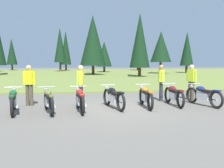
{
  "coord_description": "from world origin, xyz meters",
  "views": [
    {
      "loc": [
        -1.42,
        -9.39,
        1.79
      ],
      "look_at": [
        0.0,
        0.6,
        0.9
      ],
      "focal_mm": 39.91,
      "sensor_mm": 36.0,
      "label": 1
    }
  ],
  "objects_px": {
    "motorcycle_olive": "(49,100)",
    "motorcycle_maroon": "(174,95)",
    "motorcycle_black": "(113,97)",
    "rider_in_hivis_vest": "(81,83)",
    "motorcycle_navy": "(203,95)",
    "motorcycle_orange": "(146,96)",
    "rider_with_back_turned": "(161,80)",
    "rider_near_row_end": "(191,80)",
    "motorcycle_red": "(80,99)",
    "motorcycle_british_green": "(13,101)",
    "rider_checking_bike": "(29,83)"
  },
  "relations": [
    {
      "from": "motorcycle_olive",
      "to": "motorcycle_maroon",
      "type": "bearing_deg",
      "value": 8.98
    },
    {
      "from": "motorcycle_black",
      "to": "rider_in_hivis_vest",
      "type": "xyz_separation_m",
      "value": [
        -1.25,
        0.56,
        0.51
      ]
    },
    {
      "from": "motorcycle_navy",
      "to": "rider_in_hivis_vest",
      "type": "distance_m",
      "value": 5.04
    },
    {
      "from": "motorcycle_maroon",
      "to": "motorcycle_orange",
      "type": "bearing_deg",
      "value": -168.47
    },
    {
      "from": "rider_in_hivis_vest",
      "to": "rider_with_back_turned",
      "type": "height_order",
      "value": "same"
    },
    {
      "from": "motorcycle_black",
      "to": "rider_near_row_end",
      "type": "distance_m",
      "value": 4.24
    },
    {
      "from": "motorcycle_red",
      "to": "motorcycle_orange",
      "type": "xyz_separation_m",
      "value": [
        2.59,
        0.46,
        0.0
      ]
    },
    {
      "from": "motorcycle_olive",
      "to": "motorcycle_navy",
      "type": "distance_m",
      "value": 6.17
    },
    {
      "from": "motorcycle_british_green",
      "to": "motorcycle_black",
      "type": "xyz_separation_m",
      "value": [
        3.62,
        0.4,
        0.0
      ]
    },
    {
      "from": "motorcycle_red",
      "to": "motorcycle_maroon",
      "type": "height_order",
      "value": "same"
    },
    {
      "from": "motorcycle_black",
      "to": "rider_checking_bike",
      "type": "height_order",
      "value": "rider_checking_bike"
    },
    {
      "from": "rider_near_row_end",
      "to": "motorcycle_maroon",
      "type": "bearing_deg",
      "value": -137.82
    },
    {
      "from": "motorcycle_british_green",
      "to": "rider_checking_bike",
      "type": "height_order",
      "value": "rider_checking_bike"
    },
    {
      "from": "motorcycle_maroon",
      "to": "rider_near_row_end",
      "type": "xyz_separation_m",
      "value": [
        1.35,
        1.23,
        0.51
      ]
    },
    {
      "from": "motorcycle_olive",
      "to": "rider_checking_bike",
      "type": "height_order",
      "value": "rider_checking_bike"
    },
    {
      "from": "motorcycle_olive",
      "to": "rider_checking_bike",
      "type": "xyz_separation_m",
      "value": [
        -0.93,
        1.52,
        0.51
      ]
    },
    {
      "from": "motorcycle_navy",
      "to": "rider_with_back_turned",
      "type": "xyz_separation_m",
      "value": [
        -1.29,
        1.46,
        0.51
      ]
    },
    {
      "from": "motorcycle_navy",
      "to": "rider_with_back_turned",
      "type": "height_order",
      "value": "rider_with_back_turned"
    },
    {
      "from": "motorcycle_british_green",
      "to": "motorcycle_orange",
      "type": "xyz_separation_m",
      "value": [
        4.93,
        0.44,
        0.0
      ]
    },
    {
      "from": "motorcycle_black",
      "to": "motorcycle_navy",
      "type": "height_order",
      "value": "same"
    },
    {
      "from": "motorcycle_red",
      "to": "rider_in_hivis_vest",
      "type": "relative_size",
      "value": 1.26
    },
    {
      "from": "motorcycle_navy",
      "to": "rider_near_row_end",
      "type": "height_order",
      "value": "rider_near_row_end"
    },
    {
      "from": "motorcycle_british_green",
      "to": "motorcycle_maroon",
      "type": "bearing_deg",
      "value": 6.41
    },
    {
      "from": "motorcycle_orange",
      "to": "rider_in_hivis_vest",
      "type": "distance_m",
      "value": 2.65
    },
    {
      "from": "motorcycle_navy",
      "to": "rider_checking_bike",
      "type": "xyz_separation_m",
      "value": [
        -7.07,
        0.97,
        0.51
      ]
    },
    {
      "from": "motorcycle_red",
      "to": "motorcycle_british_green",
      "type": "bearing_deg",
      "value": 179.47
    },
    {
      "from": "motorcycle_orange",
      "to": "motorcycle_maroon",
      "type": "bearing_deg",
      "value": 11.53
    },
    {
      "from": "motorcycle_maroon",
      "to": "rider_checking_bike",
      "type": "distance_m",
      "value": 5.96
    },
    {
      "from": "motorcycle_orange",
      "to": "rider_checking_bike",
      "type": "bearing_deg",
      "value": 167.97
    },
    {
      "from": "rider_checking_bike",
      "to": "motorcycle_red",
      "type": "bearing_deg",
      "value": -35.38
    },
    {
      "from": "motorcycle_red",
      "to": "rider_near_row_end",
      "type": "xyz_separation_m",
      "value": [
        5.21,
        1.95,
        0.51
      ]
    },
    {
      "from": "motorcycle_navy",
      "to": "rider_checking_bike",
      "type": "height_order",
      "value": "rider_checking_bike"
    },
    {
      "from": "motorcycle_british_green",
      "to": "motorcycle_orange",
      "type": "distance_m",
      "value": 4.95
    },
    {
      "from": "motorcycle_british_green",
      "to": "motorcycle_maroon",
      "type": "height_order",
      "value": "same"
    },
    {
      "from": "motorcycle_maroon",
      "to": "motorcycle_navy",
      "type": "xyz_separation_m",
      "value": [
        1.17,
        -0.24,
        0.0
      ]
    },
    {
      "from": "motorcycle_british_green",
      "to": "rider_checking_bike",
      "type": "distance_m",
      "value": 1.54
    },
    {
      "from": "rider_with_back_turned",
      "to": "rider_near_row_end",
      "type": "bearing_deg",
      "value": 0.29
    },
    {
      "from": "motorcycle_orange",
      "to": "rider_with_back_turned",
      "type": "relative_size",
      "value": 1.26
    },
    {
      "from": "motorcycle_olive",
      "to": "rider_with_back_turned",
      "type": "relative_size",
      "value": 1.24
    },
    {
      "from": "motorcycle_olive",
      "to": "motorcycle_navy",
      "type": "height_order",
      "value": "same"
    },
    {
      "from": "motorcycle_british_green",
      "to": "motorcycle_red",
      "type": "xyz_separation_m",
      "value": [
        2.33,
        -0.02,
        0.0
      ]
    },
    {
      "from": "motorcycle_orange",
      "to": "motorcycle_navy",
      "type": "xyz_separation_m",
      "value": [
        2.44,
        0.02,
        0.0
      ]
    },
    {
      "from": "rider_checking_bike",
      "to": "rider_near_row_end",
      "type": "relative_size",
      "value": 1.0
    },
    {
      "from": "rider_near_row_end",
      "to": "motorcycle_olive",
      "type": "bearing_deg",
      "value": -162.35
    },
    {
      "from": "motorcycle_red",
      "to": "motorcycle_maroon",
      "type": "relative_size",
      "value": 1.0
    },
    {
      "from": "rider_with_back_turned",
      "to": "motorcycle_maroon",
      "type": "bearing_deg",
      "value": -84.38
    },
    {
      "from": "motorcycle_olive",
      "to": "rider_with_back_turned",
      "type": "xyz_separation_m",
      "value": [
        4.85,
        2.01,
        0.51
      ]
    },
    {
      "from": "rider_checking_bike",
      "to": "rider_near_row_end",
      "type": "height_order",
      "value": "same"
    },
    {
      "from": "motorcycle_maroon",
      "to": "rider_in_hivis_vest",
      "type": "bearing_deg",
      "value": 176.15
    },
    {
      "from": "rider_near_row_end",
      "to": "rider_checking_bike",
      "type": "bearing_deg",
      "value": -176.07
    }
  ]
}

